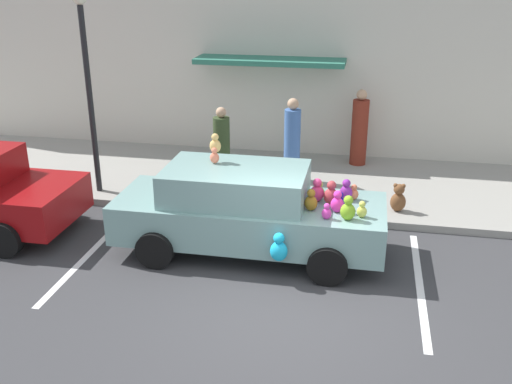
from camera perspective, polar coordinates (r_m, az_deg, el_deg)
ground_plane at (r=8.85m, az=2.79°, el=-11.03°), size 60.00×60.00×0.00m
sidewalk at (r=13.28m, az=5.97°, el=0.81°), size 24.00×4.00×0.15m
storefront_building at (r=14.65m, az=7.23°, el=15.30°), size 24.00×1.25×6.40m
parking_stripe_front at (r=9.70m, az=15.72°, el=-8.72°), size 0.12×3.60×0.01m
parking_stripe_rear at (r=10.69m, az=-15.95°, el=-5.76°), size 0.12×3.60×0.01m
plush_covered_car at (r=10.00m, az=-0.88°, el=-1.78°), size 4.60×2.01×2.05m
teddy_bear_on_sidewalk at (r=11.83m, az=13.76°, el=-0.61°), size 0.30×0.25×0.58m
street_lamp_post at (r=12.41m, az=-16.18°, el=10.99°), size 0.28×0.28×4.12m
pedestrian_near_shopfront at (r=12.98m, az=3.56°, el=4.84°), size 0.36×0.36×1.88m
pedestrian_walking_past at (r=14.27m, az=10.09°, el=5.97°), size 0.39×0.39×1.83m
pedestrian_by_lamp at (r=12.47m, az=-3.36°, el=3.96°), size 0.35×0.35×1.81m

